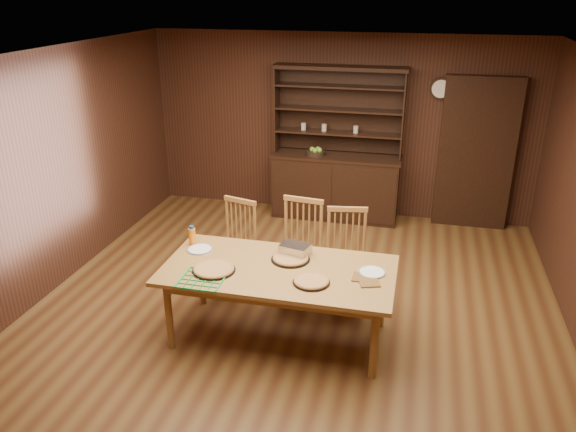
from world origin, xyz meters
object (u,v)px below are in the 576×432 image
(chair_center, at_px, (300,247))
(juice_bottle, at_px, (192,236))
(dining_table, at_px, (279,275))
(china_hutch, at_px, (336,178))
(chair_left, at_px, (237,242))
(chair_right, at_px, (346,255))

(chair_center, height_order, juice_bottle, chair_center)
(dining_table, relative_size, juice_bottle, 10.57)
(china_hutch, bearing_deg, chair_left, -107.69)
(chair_center, bearing_deg, chair_right, 4.74)
(chair_right, xyz_separation_m, juice_bottle, (-1.51, -0.48, 0.27))
(china_hutch, bearing_deg, juice_bottle, -109.63)
(dining_table, bearing_deg, china_hutch, 89.22)
(chair_center, xyz_separation_m, juice_bottle, (-1.01, -0.50, 0.24))
(chair_center, relative_size, juice_bottle, 5.51)
(dining_table, distance_m, chair_left, 1.10)
(china_hutch, xyz_separation_m, chair_right, (0.49, -2.39, -0.02))
(china_hutch, bearing_deg, chair_center, -90.28)
(china_hutch, relative_size, chair_left, 2.09)
(dining_table, xyz_separation_m, chair_left, (-0.70, 0.85, -0.13))
(chair_center, distance_m, chair_right, 0.50)
(china_hutch, distance_m, chair_left, 2.44)
(juice_bottle, bearing_deg, chair_center, 26.28)
(china_hutch, distance_m, dining_table, 3.17)
(chair_center, xyz_separation_m, chair_right, (0.50, -0.02, -0.03))
(chair_left, bearing_deg, dining_table, -35.01)
(chair_left, relative_size, chair_right, 0.97)
(china_hutch, bearing_deg, dining_table, -90.78)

